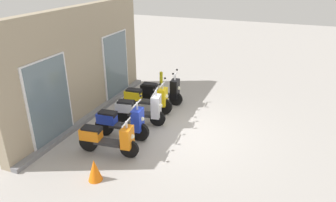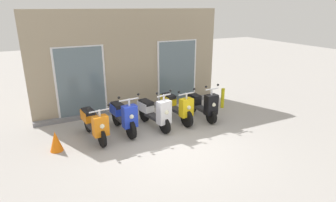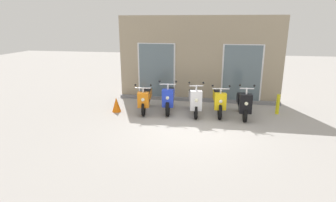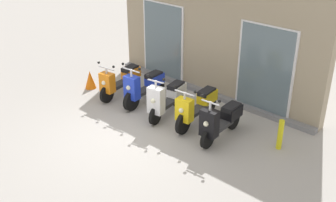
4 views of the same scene
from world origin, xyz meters
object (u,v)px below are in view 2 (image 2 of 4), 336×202
scooter_white (155,112)px  traffic_cone (56,141)px  scooter_orange (94,123)px  scooter_yellow (176,106)px  scooter_black (202,104)px  scooter_blue (123,116)px  curb_bollard (223,98)px

scooter_white → traffic_cone: bearing=-175.6°
scooter_white → scooter_orange: bearing=178.5°
scooter_orange → scooter_yellow: size_ratio=0.95×
scooter_black → scooter_white: bearing=-179.6°
scooter_blue → traffic_cone: bearing=-169.9°
scooter_blue → curb_bollard: bearing=6.3°
scooter_orange → scooter_blue: (0.84, 0.07, 0.02)m
scooter_yellow → scooter_orange: bearing=-177.1°
scooter_yellow → scooter_blue: bearing=-178.2°
scooter_blue → scooter_yellow: bearing=1.8°
scooter_blue → scooter_white: bearing=-7.5°
curb_bollard → scooter_white: bearing=-169.4°
scooter_orange → scooter_black: 3.40m
scooter_orange → scooter_black: (3.40, -0.03, 0.01)m
scooter_orange → scooter_black: scooter_black is taller
scooter_blue → scooter_white: size_ratio=1.02×
scooter_black → traffic_cone: 4.42m
scooter_white → traffic_cone: size_ratio=2.99×
scooter_orange → traffic_cone: (-1.01, -0.26, -0.20)m
scooter_black → traffic_cone: bearing=-177.1°
scooter_black → curb_bollard: bearing=23.3°
scooter_yellow → curb_bollard: 2.07m
curb_bollard → scooter_orange: bearing=-174.0°
scooter_yellow → curb_bollard: (2.04, 0.36, -0.13)m
scooter_yellow → traffic_cone: (-3.59, -0.39, -0.22)m
scooter_blue → curb_bollard: scooter_blue is taller
scooter_yellow → scooter_black: size_ratio=1.09×
scooter_black → scooter_blue: bearing=177.6°
scooter_blue → scooter_yellow: size_ratio=0.95×
scooter_blue → traffic_cone: scooter_blue is taller
scooter_white → traffic_cone: scooter_white is taller
scooter_orange → scooter_white: (1.76, -0.05, 0.04)m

